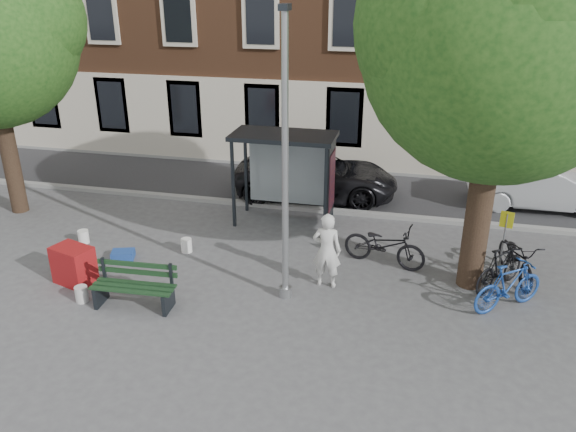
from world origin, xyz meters
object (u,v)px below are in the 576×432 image
Objects in this scene: bike_b at (509,286)px; red_stand at (74,265)px; car_silver at (542,186)px; notice_sign at (505,232)px; bike_c at (517,258)px; bus_shelter at (298,158)px; painter at (327,250)px; lamppost at (285,178)px; car_dark at (317,176)px; bike_d at (500,267)px; bike_a at (384,245)px; bench at (134,288)px.

bike_b reaches higher than red_stand.
notice_sign reaches higher than car_silver.
bike_c is 1.16× the size of notice_sign.
bus_shelter is 7.60m from car_silver.
car_silver is at bearing 88.00° from notice_sign.
bike_c is 5.00m from car_silver.
lamppost is at bearing 42.32° from painter.
car_dark is (-0.47, 6.24, -2.07)m from lamppost.
car_dark is at bearing 94.29° from lamppost.
bus_shelter reaches higher than car_silver.
bus_shelter is 3.17× the size of red_stand.
painter is at bearing 11.94° from red_stand.
car_dark is (0.14, 2.13, -1.21)m from bus_shelter.
bike_d is 5.67m from car_silver.
bike_a is 3.05m from bike_b.
notice_sign is (2.68, -0.09, 0.66)m from bike_a.
bike_b is 7.64m from car_dark.
bike_b is at bearing 9.23° from bench.
car_dark is at bearing 5.12° from bike_b.
car_dark is (-5.09, 4.76, 0.19)m from bike_d.
bike_c is 0.39× the size of car_dark.
bike_d is (7.69, 2.55, 0.10)m from bench.
bike_b reaches higher than bike_a.
bike_c is at bearing -75.39° from bike_a.
lamppost is at bearing -81.57° from bus_shelter.
bike_d is at bearing -140.50° from bike_c.
bike_c is (3.05, 0.02, -0.02)m from bike_a.
car_silver is 4.73× the size of red_stand.
bike_d is 0.41× the size of car_silver.
bike_b is (2.71, -1.41, 0.01)m from bike_a.
bus_shelter is at bearing 19.19° from bike_b.
bike_a is at bearing -155.42° from car_dark.
bus_shelter is at bearing 47.07° from red_stand.
notice_sign is (9.57, 2.43, 0.75)m from red_stand.
bike_a is 4.88m from car_dark.
notice_sign is at bearing -36.24° from bike_b.
notice_sign is at bearing -161.87° from painter.
bike_c reaches higher than red_stand.
lamppost is 2.14× the size of bus_shelter.
bike_b is at bearing -33.30° from bus_shelter.
notice_sign is at bearing 22.42° from lamppost.
red_stand is (-6.89, -2.52, -0.09)m from bike_a.
bike_d is at bearing 17.65° from lamppost.
car_dark reaches higher than car_silver.
notice_sign reaches higher than bike_c.
bench is (-2.45, -5.19, -1.49)m from bus_shelter.
bench is (-3.06, -1.08, -2.36)m from lamppost.
notice_sign is (0.06, 0.46, 0.67)m from bike_d.
painter is 5.68m from car_dark.
bike_c is (5.66, -2.06, -1.40)m from bus_shelter.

